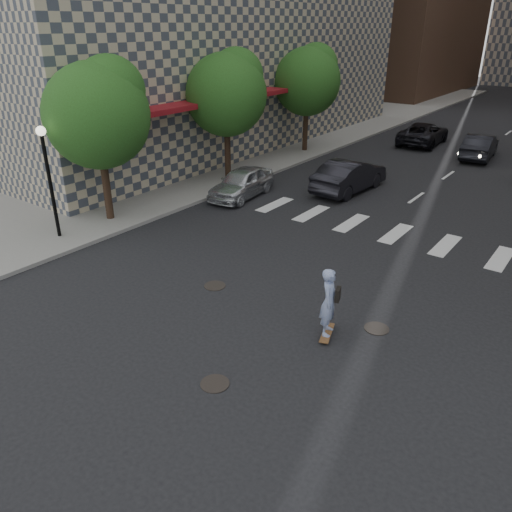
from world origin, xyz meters
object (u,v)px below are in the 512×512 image
Objects in this scene: tree_a at (100,111)px; skateboarder at (329,302)px; lamppost at (47,167)px; traffic_car_a at (350,176)px; traffic_car_c at (423,134)px; traffic_car_e at (480,147)px; tree_c at (309,78)px; tree_b at (228,91)px; silver_sedan at (242,183)px.

tree_a is 3.25× the size of skateboarder.
lamppost is 14.16m from traffic_car_a.
traffic_car_e is at bearing 151.87° from traffic_car_c.
tree_c is 1.23× the size of traffic_car_c.
tree_a is 1.00× the size of tree_c.
traffic_car_e is (9.73, 20.86, -3.88)m from tree_a.
tree_b is (0.05, 10.64, 1.71)m from lamppost.
tree_a is 1.35× the size of traffic_car_a.
traffic_car_e is at bearing 65.00° from tree_a.
tree_b is 16.30m from traffic_car_c.
tree_b is 1.35× the size of traffic_car_a.
tree_b is 1.23× the size of traffic_car_c.
skateboarder is at bearing -57.13° from tree_c.
lamppost is 0.65× the size of tree_a.
skateboarder is (11.80, -18.27, -3.58)m from tree_c.
skateboarder is at bearing 118.00° from traffic_car_a.
skateboarder is at bearing -47.48° from silver_sedan.
tree_a is 1.00× the size of tree_b.
skateboarder is 0.48× the size of silver_sedan.
lamppost is 12.00m from skateboarder.
traffic_car_a is 13.03m from traffic_car_c.
traffic_car_a reaches higher than traffic_car_c.
skateboarder reaches higher than traffic_car_a.
tree_c is (0.05, 18.64, 1.71)m from lamppost.
tree_a reaches higher than traffic_car_a.
tree_c is 9.58m from traffic_car_c.
tree_c reaches higher than traffic_car_c.
tree_a is at bearing 73.43° from traffic_car_c.
traffic_car_a is (3.81, 3.98, 0.09)m from silver_sedan.
lamppost is 0.65× the size of tree_c.
traffic_car_e is at bearing 57.71° from silver_sedan.
skateboarder reaches higher than traffic_car_c.
lamppost is 25.54m from traffic_car_e.
traffic_car_e is at bearing 26.56° from tree_c.
tree_c is at bearing 48.46° from traffic_car_c.
tree_a is 23.35m from traffic_car_e.
lamppost reaches higher than skateboarder.
tree_c reaches higher than traffic_car_e.
tree_b reaches higher than traffic_car_e.
traffic_car_e is (7.28, 14.98, 0.05)m from silver_sedan.
traffic_car_a reaches higher than traffic_car_e.
lamppost reaches higher than traffic_car_e.
lamppost is at bearing -112.72° from silver_sedan.
tree_c is 3.25× the size of skateboarder.
traffic_car_c is at bearing 76.65° from tree_a.
traffic_car_e is at bearing 67.41° from lamppost.
traffic_car_c is 4.75m from traffic_car_e.
silver_sedan is 0.91× the size of traffic_car_e.
silver_sedan is at bearing 49.69° from traffic_car_a.
silver_sedan is 0.86× the size of traffic_car_a.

